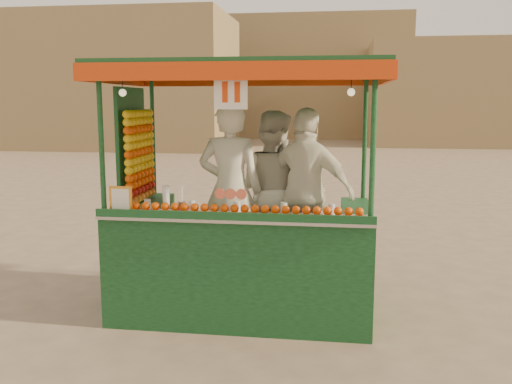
# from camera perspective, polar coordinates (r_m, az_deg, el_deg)

# --- Properties ---
(ground) EXTENTS (90.00, 90.00, 0.00)m
(ground) POSITION_cam_1_polar(r_m,az_deg,el_deg) (5.87, -1.41, -11.88)
(ground) COLOR #6C5A4D
(ground) RESTS_ON ground
(building_left) EXTENTS (10.00, 6.00, 6.00)m
(building_left) POSITION_cam_1_polar(r_m,az_deg,el_deg) (27.29, -13.40, 10.79)
(building_left) COLOR #8A704E
(building_left) RESTS_ON ground
(building_right) EXTENTS (9.00, 6.00, 5.00)m
(building_right) POSITION_cam_1_polar(r_m,az_deg,el_deg) (30.03, 20.12, 9.36)
(building_right) COLOR #8A704E
(building_right) RESTS_ON ground
(building_center) EXTENTS (14.00, 7.00, 7.00)m
(building_center) POSITION_cam_1_polar(r_m,az_deg,el_deg) (35.55, 3.52, 11.38)
(building_center) COLOR #8A704E
(building_center) RESTS_ON ground
(juice_cart) EXTENTS (2.73, 1.77, 2.48)m
(juice_cart) POSITION_cam_1_polar(r_m,az_deg,el_deg) (5.63, -1.93, -4.29)
(juice_cart) COLOR #0E3316
(juice_cart) RESTS_ON ground
(vendor_left) EXTENTS (0.67, 0.44, 1.83)m
(vendor_left) POSITION_cam_1_polar(r_m,az_deg,el_deg) (5.86, -2.63, 0.25)
(vendor_left) COLOR silver
(vendor_left) RESTS_ON ground
(vendor_middle) EXTENTS (1.00, 0.88, 1.73)m
(vendor_middle) POSITION_cam_1_polar(r_m,az_deg,el_deg) (6.15, 1.57, 0.22)
(vendor_middle) COLOR silver
(vendor_middle) RESTS_ON ground
(vendor_right) EXTENTS (1.12, 0.76, 1.77)m
(vendor_right) POSITION_cam_1_polar(r_m,az_deg,el_deg) (5.87, 5.18, -0.06)
(vendor_right) COLOR white
(vendor_right) RESTS_ON ground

